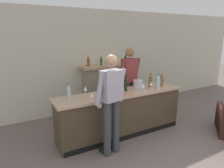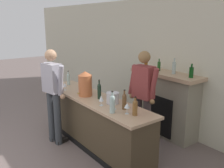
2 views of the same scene
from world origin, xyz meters
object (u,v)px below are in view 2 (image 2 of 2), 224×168
Objects in this scene: ice_bucket_steel at (113,98)px; wine_bottle_port_short at (99,91)px; wine_glass_back_row at (101,99)px; wine_glass_by_dispenser at (127,106)px; wine_bottle_rose_blush at (68,79)px; wine_glass_front_right at (82,81)px; wine_glass_front_left at (114,103)px; fireplace_stone at (165,103)px; wine_bottle_burgundy_dark at (135,107)px; copper_dispenser at (85,83)px; wine_bottle_riesling_slim at (124,101)px; wine_glass_mid_counter at (65,85)px; person_bartender at (143,96)px; person_customer at (53,93)px; wine_bottle_chardonnay_pale at (112,103)px.

wine_bottle_port_short reaches higher than ice_bucket_steel.
wine_glass_back_row is 1.03× the size of wine_glass_by_dispenser.
wine_bottle_rose_blush is at bearing 178.75° from wine_bottle_port_short.
wine_glass_front_left is (1.43, -0.27, -0.02)m from wine_glass_front_right.
ice_bucket_steel is 0.35m from wine_bottle_port_short.
wine_bottle_rose_blush is (-1.52, -1.38, 0.41)m from fireplace_stone.
wine_bottle_burgundy_dark is 1.84× the size of wine_glass_front_left.
copper_dispenser is 0.90m from wine_glass_front_left.
ice_bucket_steel is at bearing -5.56° from wine_glass_front_right.
wine_bottle_riesling_slim reaches higher than wine_glass_mid_counter.
ice_bucket_steel is 1.20m from wine_glass_front_right.
wine_bottle_port_short reaches higher than wine_glass_front_right.
fireplace_stone is 0.89m from person_bartender.
wine_glass_back_row is at bearing -28.90° from wine_bottle_port_short.
person_bartender is (1.15, 1.17, -0.00)m from person_customer.
wine_glass_back_row is (0.98, 0.40, 0.06)m from person_customer.
wine_bottle_burgundy_dark is 1.65× the size of wine_glass_back_row.
person_customer is 1.72m from wine_bottle_burgundy_dark.
wine_bottle_burgundy_dark reaches higher than wine_glass_by_dispenser.
wine_bottle_chardonnay_pale is (0.20, -0.82, 0.10)m from person_bartender.
person_customer is 5.28× the size of wine_bottle_chardonnay_pale.
person_customer is at bearing -161.88° from wine_glass_by_dispenser.
wine_bottle_rose_blush is at bearing -161.55° from person_bartender.
wine_bottle_rose_blush is 0.89× the size of wine_bottle_chardonnay_pale.
copper_dispenser is 2.68× the size of wine_glass_back_row.
wine_bottle_port_short is at bearing 161.62° from wine_bottle_chardonnay_pale.
wine_bottle_port_short is 0.91m from wine_glass_mid_counter.
person_customer is 1.18m from ice_bucket_steel.
ice_bucket_steel reaches higher than wine_glass_front_right.
wine_bottle_riesling_slim is 0.30m from wine_bottle_burgundy_dark.
fireplace_stone is at bearing 91.81° from ice_bucket_steel.
copper_dispenser reaches higher than wine_glass_back_row.
person_bartender is 1.59m from wine_glass_mid_counter.
wine_glass_front_right is at bearing 169.40° from wine_glass_front_left.
ice_bucket_steel is 0.63m from wine_bottle_burgundy_dark.
wine_bottle_burgundy_dark reaches higher than wine_glass_back_row.
wine_bottle_burgundy_dark is 0.40m from wine_glass_front_left.
fireplace_stone is at bearing 77.94° from wine_bottle_port_short.
ice_bucket_steel is 0.44m from wine_bottle_chardonnay_pale.
copper_dispenser reaches higher than wine_glass_front_left.
person_customer is 5.70× the size of wine_bottle_riesling_slim.
person_bartender is 0.58m from ice_bucket_steel.
ice_bucket_steel is 0.72× the size of wine_bottle_rose_blush.
person_customer reaches higher than wine_bottle_riesling_slim.
wine_bottle_burgundy_dark is 1.85m from wine_glass_mid_counter.
wine_bottle_port_short is (-0.48, -0.60, 0.09)m from person_bartender.
wine_bottle_burgundy_dark is at bearing 3.28° from copper_dispenser.
wine_bottle_burgundy_dark is at bearing 25.96° from wine_glass_by_dispenser.
ice_bucket_steel is 1.42× the size of wine_glass_front_left.
wine_bottle_burgundy_dark is (0.62, -0.06, 0.03)m from ice_bucket_steel.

